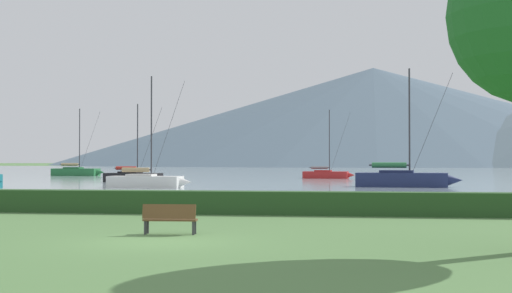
% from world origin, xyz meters
% --- Properties ---
extents(ground_plane, '(1000.00, 1000.00, 0.00)m').
position_xyz_m(ground_plane, '(0.00, 0.00, 0.00)').
color(ground_plane, '#517A42').
extents(harbor_water, '(320.00, 246.00, 0.00)m').
position_xyz_m(harbor_water, '(0.00, 137.00, 0.00)').
color(harbor_water, '#8C9EA3').
rests_on(harbor_water, ground_plane).
extents(hedge_line, '(80.00, 1.20, 0.99)m').
position_xyz_m(hedge_line, '(0.00, 11.00, 0.50)').
color(hedge_line, '#284C23').
rests_on(hedge_line, ground_plane).
extents(sailboat_slip_1, '(8.03, 2.77, 9.92)m').
position_xyz_m(sailboat_slip_1, '(-36.80, 83.23, 0.66)').
color(sailboat_slip_1, '#236B38').
rests_on(sailboat_slip_1, harbor_water).
extents(sailboat_slip_2, '(6.61, 2.48, 8.71)m').
position_xyz_m(sailboat_slip_2, '(0.60, 73.32, 0.55)').
color(sailboat_slip_2, red).
rests_on(sailboat_slip_2, harbor_water).
extents(sailboat_slip_3, '(7.14, 3.13, 8.25)m').
position_xyz_m(sailboat_slip_3, '(-18.62, 54.59, 0.58)').
color(sailboat_slip_3, black).
rests_on(sailboat_slip_3, harbor_water).
extents(sailboat_slip_5, '(9.11, 3.43, 10.27)m').
position_xyz_m(sailboat_slip_5, '(8.85, 44.76, 0.74)').
color(sailboat_slip_5, navy).
rests_on(sailboat_slip_5, harbor_water).
extents(sailboat_slip_7, '(7.20, 2.38, 9.40)m').
position_xyz_m(sailboat_slip_7, '(-12.63, 39.64, 0.60)').
color(sailboat_slip_7, white).
rests_on(sailboat_slip_7, harbor_water).
extents(park_bench_near_path, '(1.71, 0.58, 0.95)m').
position_xyz_m(park_bench_near_path, '(-0.29, 2.14, 0.53)').
color(park_bench_near_path, brown).
rests_on(park_bench_near_path, ground_plane).
extents(distant_hill_far_shoulder, '(327.51, 327.51, 50.53)m').
position_xyz_m(distant_hill_far_shoulder, '(8.61, 368.30, 25.26)').
color(distant_hill_far_shoulder, '#4C6070').
rests_on(distant_hill_far_shoulder, ground_plane).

